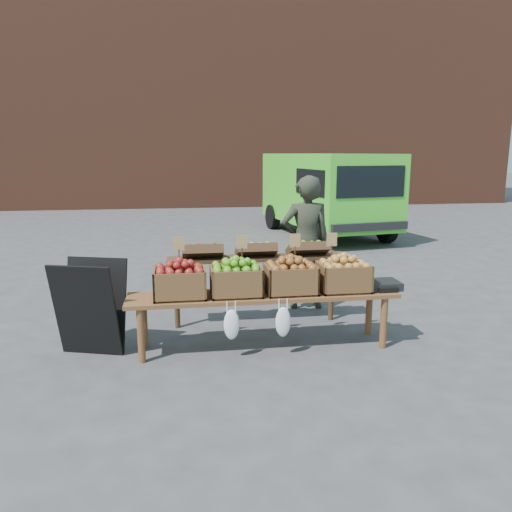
{
  "coord_description": "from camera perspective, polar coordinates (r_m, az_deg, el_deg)",
  "views": [
    {
      "loc": [
        -0.58,
        -4.92,
        1.96
      ],
      "look_at": [
        0.21,
        0.33,
        0.85
      ],
      "focal_mm": 35.0,
      "sensor_mm": 36.0,
      "label": 1
    }
  ],
  "objects": [
    {
      "name": "ground",
      "position": [
        5.32,
        -1.74,
        -9.78
      ],
      "size": [
        80.0,
        80.0,
        0.0
      ],
      "primitive_type": "plane",
      "color": "#424245"
    },
    {
      "name": "brick_building",
      "position": [
        20.16,
        -7.31,
        20.38
      ],
      "size": [
        24.0,
        4.0,
        10.0
      ],
      "primitive_type": "cube",
      "color": "brown",
      "rests_on": "ground"
    },
    {
      "name": "delivery_van",
      "position": [
        12.02,
        7.97,
        6.92
      ],
      "size": [
        2.64,
        4.55,
        1.92
      ],
      "primitive_type": null,
      "rotation": [
        0.0,
        0.0,
        0.16
      ],
      "color": "#44CD2B",
      "rests_on": "ground"
    },
    {
      "name": "vendor",
      "position": [
        6.28,
        5.72,
        1.49
      ],
      "size": [
        0.63,
        0.43,
        1.68
      ],
      "primitive_type": "imported",
      "rotation": [
        0.0,
        0.0,
        3.1
      ],
      "color": "#2B2E21",
      "rests_on": "ground"
    },
    {
      "name": "chalkboard_sign",
      "position": [
        5.15,
        -18.38,
        -5.58
      ],
      "size": [
        0.7,
        0.52,
        0.95
      ],
      "primitive_type": null,
      "rotation": [
        0.0,
        0.0,
        -0.31
      ],
      "color": "black",
      "rests_on": "ground"
    },
    {
      "name": "back_table",
      "position": [
        5.71,
        -0.02,
        -2.79
      ],
      "size": [
        2.1,
        0.44,
        1.04
      ],
      "primitive_type": null,
      "color": "#402A19",
      "rests_on": "ground"
    },
    {
      "name": "display_bench",
      "position": [
        5.09,
        0.85,
        -7.38
      ],
      "size": [
        2.7,
        0.56,
        0.57
      ],
      "primitive_type": null,
      "color": "brown",
      "rests_on": "ground"
    },
    {
      "name": "crate_golden_apples",
      "position": [
        4.91,
        -8.7,
        -3.08
      ],
      "size": [
        0.5,
        0.4,
        0.28
      ],
      "primitive_type": null,
      "color": "maroon",
      "rests_on": "display_bench"
    },
    {
      "name": "crate_russet_pears",
      "position": [
        4.93,
        -2.29,
        -2.86
      ],
      "size": [
        0.5,
        0.4,
        0.28
      ],
      "primitive_type": null,
      "color": "#36851E",
      "rests_on": "display_bench"
    },
    {
      "name": "crate_red_apples",
      "position": [
        5.02,
        3.96,
        -2.62
      ],
      "size": [
        0.5,
        0.4,
        0.28
      ],
      "primitive_type": null,
      "color": "#955828",
      "rests_on": "display_bench"
    },
    {
      "name": "crate_green_apples",
      "position": [
        5.17,
        9.93,
        -2.36
      ],
      "size": [
        0.5,
        0.4,
        0.28
      ],
      "primitive_type": null,
      "color": "#A69539",
      "rests_on": "display_bench"
    },
    {
      "name": "weighing_scale",
      "position": [
        5.34,
        14.23,
        -3.2
      ],
      "size": [
        0.34,
        0.3,
        0.08
      ],
      "primitive_type": "cube",
      "color": "black",
      "rests_on": "display_bench"
    }
  ]
}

